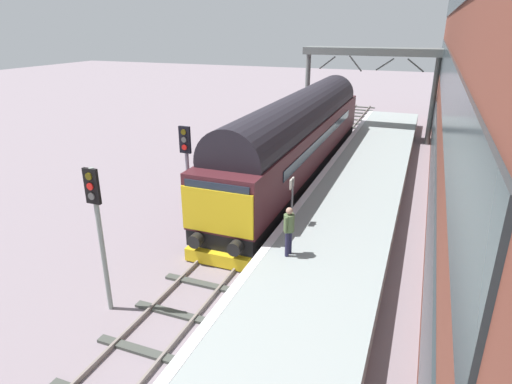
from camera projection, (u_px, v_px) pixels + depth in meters
name	position (u px, v px, depth m)	size (l,w,h in m)	color
ground_plane	(263.00, 216.00, 19.21)	(140.00, 140.00, 0.00)	gray
track_main	(263.00, 215.00, 19.19)	(2.50, 60.00, 0.15)	gray
station_platform	(345.00, 218.00, 17.81)	(4.00, 44.00, 1.01)	#959F9E
station_building	(503.00, 82.00, 18.74)	(4.71, 40.61, 11.25)	brown
diesel_locomotive	(299.00, 134.00, 23.03)	(2.74, 20.21, 4.68)	black
signal_post_mid	(98.00, 222.00, 11.93)	(0.44, 0.22, 4.41)	gray
signal_post_far	(187.00, 169.00, 16.15)	(0.44, 0.22, 4.52)	gray
platform_number_sign	(292.00, 194.00, 15.76)	(0.10, 0.44, 1.76)	slate
waiting_passenger	(289.00, 227.00, 13.62)	(0.39, 0.50, 1.64)	#262441
overhead_footbridge	(371.00, 58.00, 30.30)	(9.30, 2.00, 6.47)	slate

